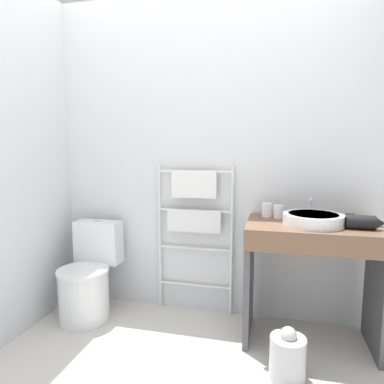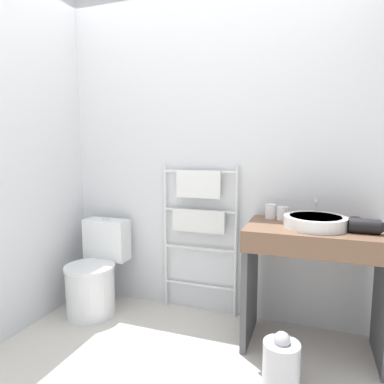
# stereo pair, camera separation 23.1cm
# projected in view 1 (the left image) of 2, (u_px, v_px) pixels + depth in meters

# --- Properties ---
(wall_back) EXTENTS (2.66, 0.12, 2.59)m
(wall_back) POSITION_uv_depth(u_px,v_px,m) (208.00, 152.00, 2.72)
(wall_back) COLOR silver
(wall_back) RESTS_ON ground_plane
(wall_side) EXTENTS (0.12, 1.86, 2.59)m
(wall_side) POSITION_uv_depth(u_px,v_px,m) (9.00, 153.00, 2.37)
(wall_side) COLOR silver
(wall_side) RESTS_ON ground_plane
(toilet) EXTENTS (0.39, 0.53, 0.74)m
(toilet) POSITION_uv_depth(u_px,v_px,m) (88.00, 280.00, 2.69)
(toilet) COLOR white
(toilet) RESTS_ON ground_plane
(towel_radiator) EXTENTS (0.62, 0.06, 1.19)m
(towel_radiator) POSITION_uv_depth(u_px,v_px,m) (194.00, 213.00, 2.70)
(towel_radiator) COLOR silver
(towel_radiator) RESTS_ON ground_plane
(vanity_counter) EXTENTS (0.86, 0.54, 0.83)m
(vanity_counter) POSITION_uv_depth(u_px,v_px,m) (311.00, 265.00, 2.29)
(vanity_counter) COLOR brown
(vanity_counter) RESTS_ON ground_plane
(sink_basin) EXTENTS (0.39, 0.39, 0.07)m
(sink_basin) POSITION_uv_depth(u_px,v_px,m) (313.00, 219.00, 2.23)
(sink_basin) COLOR white
(sink_basin) RESTS_ON vanity_counter
(faucet) EXTENTS (0.02, 0.10, 0.15)m
(faucet) POSITION_uv_depth(u_px,v_px,m) (310.00, 205.00, 2.42)
(faucet) COLOR silver
(faucet) RESTS_ON vanity_counter
(cup_near_wall) EXTENTS (0.08, 0.08, 0.10)m
(cup_near_wall) POSITION_uv_depth(u_px,v_px,m) (267.00, 210.00, 2.50)
(cup_near_wall) COLOR white
(cup_near_wall) RESTS_ON vanity_counter
(cup_near_edge) EXTENTS (0.08, 0.08, 0.09)m
(cup_near_edge) POSITION_uv_depth(u_px,v_px,m) (279.00, 211.00, 2.46)
(cup_near_edge) COLOR white
(cup_near_edge) RESTS_ON vanity_counter
(hair_dryer) EXTENTS (0.23, 0.17, 0.09)m
(hair_dryer) POSITION_uv_depth(u_px,v_px,m) (362.00, 222.00, 2.12)
(hair_dryer) COLOR black
(hair_dryer) RESTS_ON vanity_counter
(trash_bin) EXTENTS (0.21, 0.24, 0.32)m
(trash_bin) POSITION_uv_depth(u_px,v_px,m) (288.00, 357.00, 1.96)
(trash_bin) COLOR #B7B7BC
(trash_bin) RESTS_ON ground_plane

